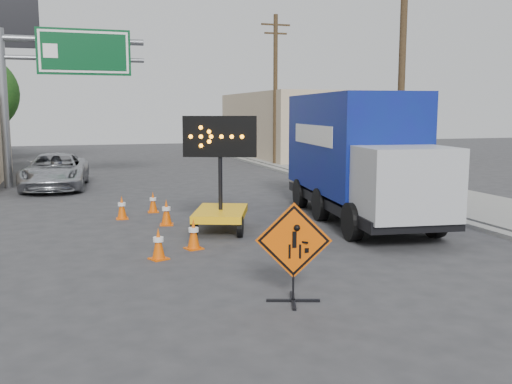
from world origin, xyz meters
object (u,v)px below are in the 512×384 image
construction_sign (294,250)px  box_truck (357,163)px  arrow_board (221,206)px  pickup_truck (55,171)px

construction_sign → box_truck: (4.64, 6.59, 0.81)m
arrow_board → construction_sign: bearing=-71.4°
arrow_board → box_truck: bearing=25.9°
box_truck → pickup_truck: bearing=138.5°
construction_sign → pickup_truck: bearing=123.0°
construction_sign → box_truck: bearing=73.2°
arrow_board → box_truck: size_ratio=0.38×
arrow_board → pickup_truck: (-4.66, 10.65, 0.05)m
arrow_board → pickup_truck: arrow_board is taller
pickup_truck → box_truck: 13.71m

